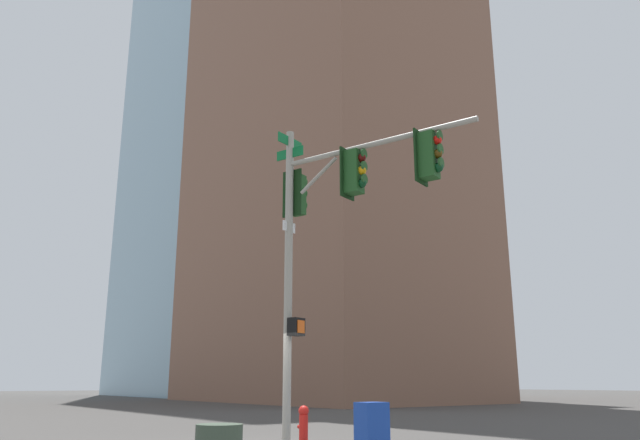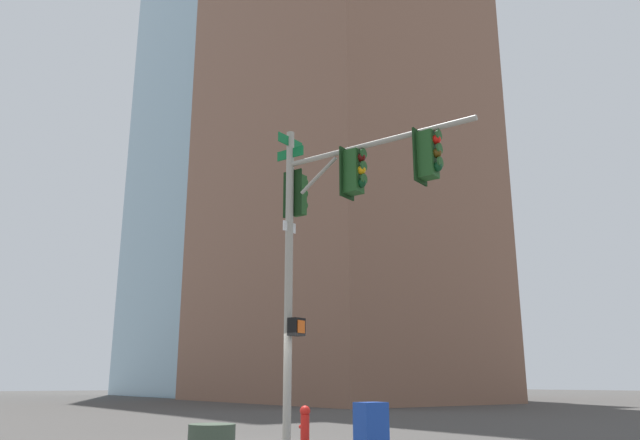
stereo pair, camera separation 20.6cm
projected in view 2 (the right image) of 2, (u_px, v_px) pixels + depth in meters
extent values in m
cylinder|color=#9E998C|center=(289.00, 281.00, 14.41)|extent=(0.19, 0.19, 7.41)
cylinder|color=#9E998C|center=(374.00, 143.00, 13.78)|extent=(4.57, 1.62, 0.12)
cylinder|color=#9E998C|center=(319.00, 176.00, 14.54)|extent=(1.01, 0.41, 0.75)
cube|color=#0F6B33|center=(290.00, 142.00, 15.29)|extent=(0.32, 0.88, 0.24)
cube|color=#0F6B33|center=(290.00, 154.00, 15.21)|extent=(0.77, 0.28, 0.24)
cube|color=white|center=(289.00, 227.00, 14.74)|extent=(0.17, 0.44, 0.24)
cube|color=#1E4C1E|center=(354.00, 172.00, 13.95)|extent=(0.43, 0.43, 1.00)
cube|color=black|center=(347.00, 174.00, 14.06)|extent=(0.21, 0.53, 1.16)
sphere|color=#470A07|center=(361.00, 158.00, 13.91)|extent=(0.20, 0.20, 0.20)
cylinder|color=#1E4C1E|center=(364.00, 153.00, 13.90)|extent=(0.11, 0.23, 0.23)
sphere|color=#F29E0C|center=(361.00, 170.00, 13.84)|extent=(0.20, 0.20, 0.20)
cylinder|color=#1E4C1E|center=(364.00, 166.00, 13.82)|extent=(0.11, 0.23, 0.23)
sphere|color=#0A3819|center=(362.00, 183.00, 13.76)|extent=(0.20, 0.20, 0.20)
cylinder|color=#1E4C1E|center=(364.00, 179.00, 13.75)|extent=(0.11, 0.23, 0.23)
cube|color=#1E4C1E|center=(428.00, 155.00, 12.91)|extent=(0.43, 0.43, 1.00)
cube|color=black|center=(420.00, 157.00, 13.02)|extent=(0.21, 0.53, 1.16)
sphere|color=red|center=(436.00, 140.00, 12.87)|extent=(0.20, 0.20, 0.20)
cylinder|color=#1E4C1E|center=(439.00, 135.00, 12.86)|extent=(0.11, 0.23, 0.23)
sphere|color=#4C330A|center=(437.00, 153.00, 12.80)|extent=(0.20, 0.20, 0.20)
cylinder|color=#1E4C1E|center=(440.00, 148.00, 12.78)|extent=(0.11, 0.23, 0.23)
sphere|color=#0A3819|center=(438.00, 167.00, 12.72)|extent=(0.20, 0.20, 0.20)
cylinder|color=#1E4C1E|center=(440.00, 162.00, 12.71)|extent=(0.11, 0.23, 0.23)
cube|color=#1E4C1E|center=(297.00, 195.00, 15.19)|extent=(0.43, 0.43, 1.00)
cube|color=black|center=(292.00, 193.00, 15.04)|extent=(0.53, 0.21, 1.16)
sphere|color=red|center=(302.00, 185.00, 15.43)|extent=(0.20, 0.20, 0.20)
cylinder|color=#1E4C1E|center=(304.00, 183.00, 15.50)|extent=(0.23, 0.11, 0.23)
sphere|color=#4C330A|center=(302.00, 197.00, 15.35)|extent=(0.20, 0.20, 0.20)
cylinder|color=#1E4C1E|center=(304.00, 194.00, 15.42)|extent=(0.23, 0.11, 0.23)
sphere|color=#0A3819|center=(302.00, 209.00, 15.28)|extent=(0.20, 0.20, 0.20)
cylinder|color=#1E4C1E|center=(304.00, 206.00, 15.35)|extent=(0.23, 0.11, 0.23)
cube|color=black|center=(296.00, 327.00, 14.01)|extent=(0.35, 0.42, 0.40)
cube|color=#EA5914|center=(301.00, 327.00, 13.93)|extent=(0.10, 0.25, 0.28)
cylinder|color=red|center=(305.00, 429.00, 15.27)|extent=(0.22, 0.22, 0.65)
sphere|color=red|center=(305.00, 411.00, 15.38)|extent=(0.26, 0.26, 0.26)
cylinder|color=red|center=(301.00, 427.00, 15.41)|extent=(0.10, 0.09, 0.09)
cube|color=#193FA5|center=(371.00, 430.00, 12.10)|extent=(0.46, 0.58, 1.05)
cube|color=#845B47|center=(332.00, 129.00, 52.65)|extent=(23.62, 15.37, 44.45)
cube|color=brown|center=(319.00, 194.00, 69.86)|extent=(19.98, 17.28, 43.89)
cube|color=#8CB2C6|center=(268.00, 106.00, 76.30)|extent=(24.69, 25.53, 68.66)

